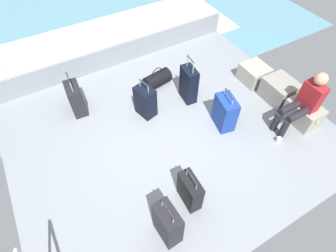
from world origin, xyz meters
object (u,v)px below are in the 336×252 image
at_px(suitcase_4, 76,99).
at_px(passenger_seated, 304,101).
at_px(suitcase_3, 168,224).
at_px(suitcase_5, 145,101).
at_px(suitcase_1, 225,112).
at_px(paper_cup, 279,140).
at_px(cargo_crate_1, 279,90).
at_px(cargo_crate_0, 254,74).
at_px(suitcase_2, 189,84).
at_px(duffel_bag, 157,79).
at_px(suitcase_0, 190,191).
at_px(cargo_crate_2, 303,113).

bearing_deg(suitcase_4, passenger_seated, 54.88).
xyz_separation_m(suitcase_3, suitcase_4, (-2.73, -0.30, -0.04)).
height_order(passenger_seated, suitcase_5, passenger_seated).
distance_m(suitcase_1, suitcase_5, 1.38).
bearing_deg(paper_cup, cargo_crate_1, 137.57).
xyz_separation_m(cargo_crate_0, passenger_seated, (1.24, -0.17, 0.39)).
relative_size(suitcase_2, duffel_bag, 1.58).
distance_m(suitcase_4, suitcase_5, 1.24).
bearing_deg(paper_cup, suitcase_0, -86.51).
bearing_deg(suitcase_1, suitcase_3, -57.10).
distance_m(passenger_seated, suitcase_0, 2.37).
bearing_deg(suitcase_5, cargo_crate_1, 69.01).
relative_size(passenger_seated, duffel_bag, 1.86).
bearing_deg(duffel_bag, suitcase_5, -43.59).
height_order(passenger_seated, suitcase_2, passenger_seated).
relative_size(suitcase_3, paper_cup, 7.95).
distance_m(cargo_crate_0, suitcase_2, 1.44).
bearing_deg(suitcase_3, passenger_seated, 100.57).
relative_size(cargo_crate_2, suitcase_1, 0.83).
bearing_deg(suitcase_1, cargo_crate_2, 63.63).
relative_size(suitcase_4, paper_cup, 7.89).
relative_size(suitcase_3, suitcase_5, 1.08).
xyz_separation_m(suitcase_1, duffel_bag, (-1.47, -0.50, -0.15)).
xyz_separation_m(suitcase_3, suitcase_5, (-2.05, 0.73, -0.04)).
bearing_deg(suitcase_2, cargo_crate_2, 44.26).
bearing_deg(suitcase_0, passenger_seated, 96.73).
relative_size(passenger_seated, suitcase_5, 1.47).
xyz_separation_m(passenger_seated, suitcase_4, (-2.20, -3.13, -0.28)).
bearing_deg(suitcase_3, suitcase_0, 117.10).
xyz_separation_m(suitcase_3, paper_cup, (-0.36, 2.34, -0.28)).
height_order(suitcase_2, suitcase_4, suitcase_2).
xyz_separation_m(suitcase_5, paper_cup, (1.68, 1.61, -0.24)).
bearing_deg(passenger_seated, duffel_bag, -143.08).
xyz_separation_m(cargo_crate_0, paper_cup, (1.40, -0.66, -0.12)).
bearing_deg(paper_cup, cargo_crate_2, 103.66).
xyz_separation_m(suitcase_1, paper_cup, (0.78, 0.57, -0.25)).
distance_m(suitcase_1, suitcase_4, 2.61).
xyz_separation_m(cargo_crate_2, paper_cup, (0.16, -0.67, -0.14)).
bearing_deg(suitcase_2, suitcase_1, 12.18).
bearing_deg(suitcase_0, cargo_crate_2, 96.25).
bearing_deg(paper_cup, suitcase_4, -131.82).
relative_size(cargo_crate_0, suitcase_3, 0.67).
height_order(suitcase_4, duffel_bag, suitcase_4).
height_order(suitcase_1, suitcase_2, suitcase_2).
relative_size(cargo_crate_2, suitcase_3, 0.77).
bearing_deg(paper_cup, passenger_seated, 108.43).
xyz_separation_m(cargo_crate_2, suitcase_0, (0.28, -2.52, 0.08)).
relative_size(suitcase_3, suitcase_4, 1.01).
bearing_deg(suitcase_3, suitcase_5, 160.42).
distance_m(suitcase_2, suitcase_3, 2.54).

